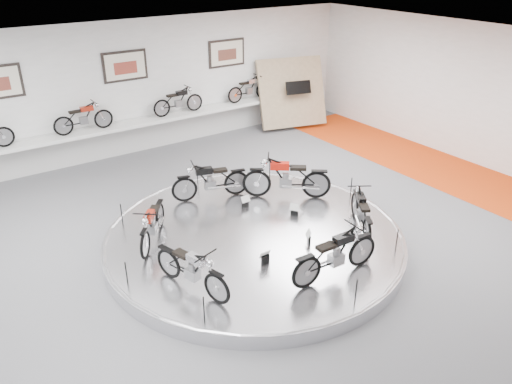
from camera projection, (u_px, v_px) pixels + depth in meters
floor at (262, 251)px, 10.65m from camera, size 16.00×16.00×0.00m
ceiling at (263, 61)px, 8.88m from camera, size 16.00×16.00×0.00m
wall_back at (127, 89)px, 14.92m from camera, size 16.00×0.00×16.00m
wall_right at (497, 100)px, 13.86m from camera, size 0.00×14.00×14.00m
orange_carpet_strip at (458, 176)px, 14.13m from camera, size 2.40×12.60×0.01m
dado_band at (133, 135)px, 15.55m from camera, size 15.68×0.04×1.10m
display_platform at (254, 239)px, 10.80m from camera, size 6.40×6.40×0.30m
platform_rim at (254, 234)px, 10.75m from camera, size 6.40×6.40×0.10m
shelf at (135, 124)px, 15.15m from camera, size 11.00×0.55×0.10m
poster_center at (125, 66)px, 14.59m from camera, size 1.35×0.06×0.88m
poster_right at (227, 53)px, 16.38m from camera, size 1.35×0.06×0.88m
display_panel at (292, 93)px, 17.46m from camera, size 2.56×1.52×2.30m
shelf_bike_b at (83, 120)px, 14.19m from camera, size 1.22×0.43×0.73m
shelf_bike_c at (178, 103)px, 15.73m from camera, size 1.22×0.43×0.73m
shelf_bike_d at (249, 90)px, 17.11m from camera, size 1.22×0.43×0.73m
bike_a at (287, 177)px, 12.03m from camera, size 1.83×1.63×1.07m
bike_b at (211, 180)px, 12.02m from camera, size 1.72×1.03×0.95m
bike_c at (152, 223)px, 10.22m from camera, size 1.34×1.49×0.87m
bike_d at (191, 269)px, 8.77m from camera, size 0.95×1.61×0.89m
bike_e at (336, 254)px, 9.12m from camera, size 1.68×0.67×0.97m
bike_f at (361, 212)px, 10.67m from camera, size 1.28×1.56×0.89m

